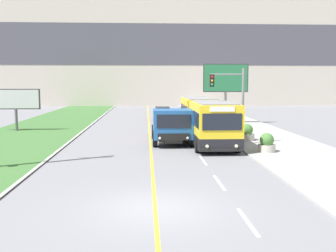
# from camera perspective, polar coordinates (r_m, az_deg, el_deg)

# --- Properties ---
(ground_plane) EXTENTS (300.00, 300.00, 0.00)m
(ground_plane) POSITION_cam_1_polar(r_m,az_deg,el_deg) (13.34, -1.88, -11.85)
(ground_plane) COLOR slate
(lane_marking_centre) EXTENTS (2.88, 140.00, 0.01)m
(lane_marking_centre) POSITION_cam_1_polar(r_m,az_deg,el_deg) (15.15, -0.70, -9.58)
(lane_marking_centre) COLOR gold
(lane_marking_centre) RESTS_ON ground_plane
(apartment_block_background) EXTENTS (80.00, 8.04, 19.96)m
(apartment_block_background) POSITION_cam_1_polar(r_m,az_deg,el_deg) (71.97, -3.04, 11.07)
(apartment_block_background) COLOR beige
(apartment_block_background) RESTS_ON ground_plane
(city_bus) EXTENTS (2.69, 11.94, 2.93)m
(city_bus) POSITION_cam_1_polar(r_m,az_deg,el_deg) (27.91, 5.54, 0.88)
(city_bus) COLOR yellow
(city_bus) RESTS_ON ground_plane
(dump_truck) EXTENTS (2.58, 6.51, 2.39)m
(dump_truck) POSITION_cam_1_polar(r_m,az_deg,el_deg) (26.35, 0.53, -0.03)
(dump_truck) COLOR black
(dump_truck) RESTS_ON ground_plane
(car_distant) EXTENTS (1.80, 4.30, 1.45)m
(car_distant) POSITION_cam_1_polar(r_m,az_deg,el_deg) (42.88, -0.81, 1.78)
(car_distant) COLOR maroon
(car_distant) RESTS_ON ground_plane
(traffic_light_mast) EXTENTS (2.28, 0.32, 5.05)m
(traffic_light_mast) POSITION_cam_1_polar(r_m,az_deg,el_deg) (25.93, 9.30, 4.30)
(traffic_light_mast) COLOR slate
(traffic_light_mast) RESTS_ON ground_plane
(billboard_large) EXTENTS (4.43, 0.24, 5.91)m
(billboard_large) POSITION_cam_1_polar(r_m,az_deg,el_deg) (39.07, 8.37, 6.63)
(billboard_large) COLOR #59595B
(billboard_large) RESTS_ON ground_plane
(billboard_small) EXTENTS (4.09, 0.24, 3.58)m
(billboard_small) POSITION_cam_1_polar(r_m,az_deg,el_deg) (35.71, -21.26, 3.47)
(billboard_small) COLOR #59595B
(billboard_small) RESTS_ON ground_plane
(planter_round_near) EXTENTS (1.02, 1.02, 1.11)m
(planter_round_near) POSITION_cam_1_polar(r_m,az_deg,el_deg) (23.83, 14.14, -2.49)
(planter_round_near) COLOR #B7B2A8
(planter_round_near) RESTS_ON sidewalk_right
(planter_round_second) EXTENTS (1.09, 1.09, 1.16)m
(planter_round_second) POSITION_cam_1_polar(r_m,az_deg,el_deg) (28.25, 11.35, -1.00)
(planter_round_second) COLOR #B7B2A8
(planter_round_second) RESTS_ON sidewalk_right
(planter_round_third) EXTENTS (1.01, 1.01, 1.11)m
(planter_round_third) POSITION_cam_1_polar(r_m,az_deg,el_deg) (32.68, 8.92, 0.01)
(planter_round_third) COLOR #B7B2A8
(planter_round_third) RESTS_ON sidewalk_right
(planter_round_far) EXTENTS (0.96, 0.96, 1.05)m
(planter_round_far) POSITION_cam_1_polar(r_m,az_deg,el_deg) (37.21, 7.47, 0.78)
(planter_round_far) COLOR #B7B2A8
(planter_round_far) RESTS_ON sidewalk_right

